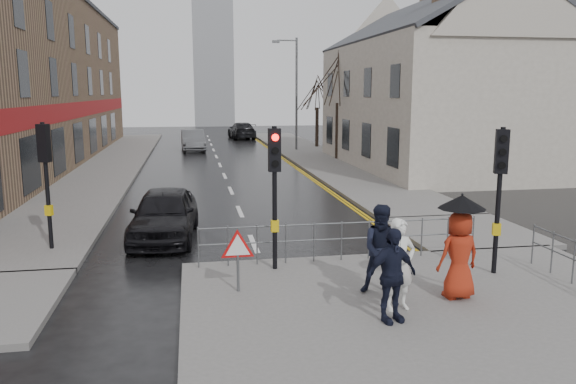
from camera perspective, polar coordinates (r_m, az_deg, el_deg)
name	(u,v)px	position (r m, az deg, el deg)	size (l,w,h in m)	color
ground	(268,277)	(13.41, -2.06, -8.64)	(120.00, 120.00, 0.00)	black
near_pavement	(455,325)	(11.07, 16.58, -12.83)	(10.00, 9.00, 0.14)	#605E5B
left_pavement	(112,162)	(36.15, -17.47, 2.92)	(4.00, 44.00, 0.14)	#605E5B
right_pavement	(312,155)	(38.70, 2.41, 3.82)	(4.00, 40.00, 0.14)	#605E5B
pavement_bridge_right	(464,232)	(18.11, 17.42, -3.89)	(4.00, 4.20, 0.14)	#605E5B
building_left_terrace	(4,80)	(36.08, -26.92, 10.14)	(8.00, 42.00, 10.00)	#86664D
building_right_cream	(433,84)	(33.52, 14.50, 10.61)	(9.00, 16.40, 10.10)	beige
church_tower	(213,55)	(74.80, -7.64, 13.63)	(5.00, 5.00, 18.00)	gray
traffic_signal_near_left	(275,173)	(13.05, -1.37, 1.96)	(0.28, 0.27, 3.40)	black
traffic_signal_near_right	(500,175)	(13.61, 20.74, 1.64)	(0.34, 0.33, 3.40)	black
traffic_signal_far_left	(45,163)	(16.14, -23.42, 2.70)	(0.34, 0.33, 3.40)	black
guard_railing_front	(342,232)	(14.11, 5.47, -4.09)	(7.14, 0.04, 1.00)	#595B5E
warning_sign	(238,250)	(11.87, -5.13, -5.91)	(0.80, 0.07, 1.35)	#595B5E
street_lamp	(294,87)	(41.27, 0.62, 10.67)	(1.83, 0.25, 8.00)	#595B5E
tree_near	(338,79)	(35.79, 5.11, 11.40)	(2.40, 2.40, 6.58)	#32241C
tree_far	(317,91)	(43.67, 2.99, 10.25)	(2.40, 2.40, 5.64)	#32241C
pedestrian_a	(399,265)	(11.07, 11.26, -7.26)	(0.66, 0.43, 1.80)	white
pedestrian_b	(383,250)	(11.87, 9.65, -5.78)	(0.92, 0.72, 1.89)	black
pedestrian_with_umbrella	(460,244)	(11.91, 17.05, -5.04)	(0.96, 0.96, 2.15)	#A12712
pedestrian_d	(391,275)	(10.49, 10.46, -8.32)	(1.03, 0.43, 1.76)	black
car_parked	(164,214)	(16.97, -12.44, -2.20)	(1.79, 4.46, 1.52)	black
car_mid	(193,140)	(42.37, -9.62, 5.19)	(1.63, 4.68, 1.54)	#515457
car_far	(242,131)	(52.88, -4.72, 6.24)	(2.15, 5.28, 1.53)	black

